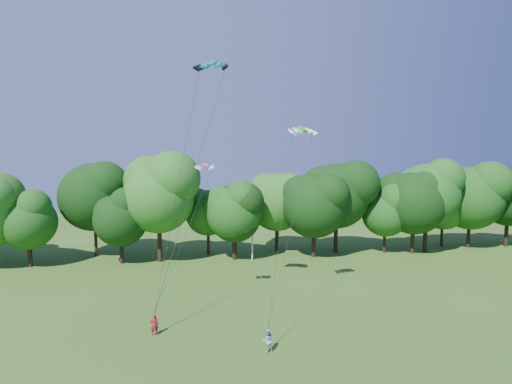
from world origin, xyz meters
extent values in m
cylinder|color=silver|center=(4.07, 32.84, 3.72)|extent=(0.19, 0.19, 7.44)
cube|color=silver|center=(4.07, 32.84, 7.25)|extent=(1.47, 0.37, 0.08)
imported|color=#A5152D|center=(-5.65, 12.86, 0.79)|extent=(0.65, 0.50, 1.57)
imported|color=#A0C2DD|center=(2.08, 9.30, 0.79)|extent=(0.84, 0.70, 1.57)
cube|color=#04798D|center=(-1.22, 16.11, 20.16)|extent=(2.78, 1.81, 0.64)
cube|color=green|center=(6.16, 16.53, 15.17)|extent=(2.55, 1.65, 0.56)
cube|color=#EC4185|center=(-1.85, 17.41, 12.22)|extent=(1.66, 0.91, 0.29)
cylinder|color=black|center=(1.97, 33.46, 1.79)|extent=(0.39, 0.39, 3.58)
ellipsoid|color=black|center=(1.97, 33.46, 6.52)|extent=(7.17, 7.17, 7.82)
cylinder|color=black|center=(28.02, 34.11, 2.34)|extent=(0.50, 0.50, 4.69)
ellipsoid|color=#1C4F18|center=(28.02, 34.11, 8.52)|extent=(9.37, 9.37, 10.23)
camera|label=1|loc=(-2.16, -15.81, 12.92)|focal=28.00mm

